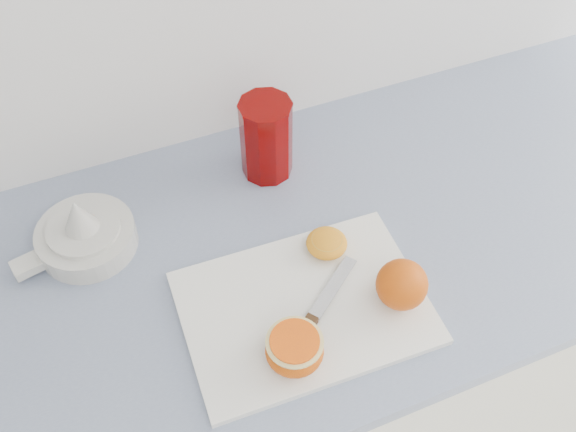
{
  "coord_description": "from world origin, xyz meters",
  "views": [
    {
      "loc": [
        -0.19,
        1.11,
        1.73
      ],
      "look_at": [
        0.05,
        1.7,
        0.96
      ],
      "focal_mm": 40.0,
      "sensor_mm": 36.0,
      "label": 1
    }
  ],
  "objects_px": {
    "counter": "(264,377)",
    "red_tumbler": "(266,141)",
    "citrus_juicer": "(84,234)",
    "half_orange": "(294,349)",
    "cutting_board": "(304,308)"
  },
  "relations": [
    {
      "from": "cutting_board",
      "to": "red_tumbler",
      "type": "relative_size",
      "value": 2.39
    },
    {
      "from": "cutting_board",
      "to": "half_orange",
      "type": "relative_size",
      "value": 4.4
    },
    {
      "from": "counter",
      "to": "red_tumbler",
      "type": "xyz_separation_m",
      "value": [
        0.09,
        0.17,
        0.51
      ]
    },
    {
      "from": "cutting_board",
      "to": "red_tumbler",
      "type": "xyz_separation_m",
      "value": [
        0.05,
        0.3,
        0.06
      ]
    },
    {
      "from": "counter",
      "to": "citrus_juicer",
      "type": "height_order",
      "value": "citrus_juicer"
    },
    {
      "from": "counter",
      "to": "cutting_board",
      "type": "distance_m",
      "value": 0.47
    },
    {
      "from": "counter",
      "to": "citrus_juicer",
      "type": "bearing_deg",
      "value": 153.64
    },
    {
      "from": "half_orange",
      "to": "citrus_juicer",
      "type": "xyz_separation_m",
      "value": [
        -0.23,
        0.32,
        -0.01
      ]
    },
    {
      "from": "counter",
      "to": "citrus_juicer",
      "type": "distance_m",
      "value": 0.55
    },
    {
      "from": "citrus_juicer",
      "to": "red_tumbler",
      "type": "distance_m",
      "value": 0.34
    },
    {
      "from": "citrus_juicer",
      "to": "counter",
      "type": "bearing_deg",
      "value": -26.36
    },
    {
      "from": "cutting_board",
      "to": "half_orange",
      "type": "distance_m",
      "value": 0.09
    },
    {
      "from": "red_tumbler",
      "to": "cutting_board",
      "type": "bearing_deg",
      "value": -100.44
    },
    {
      "from": "cutting_board",
      "to": "citrus_juicer",
      "type": "relative_size",
      "value": 1.8
    },
    {
      "from": "counter",
      "to": "red_tumbler",
      "type": "distance_m",
      "value": 0.55
    }
  ]
}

